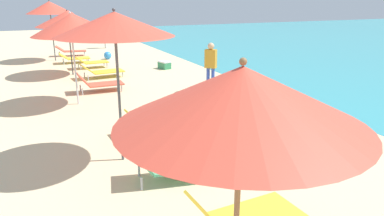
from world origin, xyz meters
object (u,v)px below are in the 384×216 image
(lounger_sixth_shoreside, at_px, (91,62))
(lounger_sixth_inland, at_px, (102,71))
(beach_ball, at_px, (108,55))
(umbrella_fourth, at_px, (115,24))
(lounger_fourth_shoreside, at_px, (157,122))
(person_walking_mid, at_px, (211,62))
(lounger_farthest_shoreside, at_px, (71,50))
(lounger_fifth_shoreside, at_px, (99,83))
(umbrella_sixth, at_px, (68,19))
(lounger_third_shoreside, at_px, (243,216))
(lounger_fourth_inland, at_px, (169,164))
(umbrella_third, at_px, (242,97))
(lounger_farthest_inland, at_px, (74,58))
(person_walking_far, at_px, (105,32))
(umbrella_fifth, at_px, (71,25))
(cooler_box, at_px, (164,65))
(umbrella_farthest, at_px, (50,8))

(lounger_sixth_shoreside, height_order, lounger_sixth_inland, lounger_sixth_inland)
(beach_ball, bearing_deg, umbrella_fourth, -100.16)
(lounger_fourth_shoreside, distance_m, lounger_sixth_inland, 6.62)
(person_walking_mid, bearing_deg, lounger_farthest_shoreside, -115.40)
(lounger_fifth_shoreside, distance_m, umbrella_sixth, 3.76)
(lounger_farthest_shoreside, bearing_deg, lounger_third_shoreside, -80.07)
(lounger_third_shoreside, bearing_deg, lounger_sixth_inland, 85.94)
(lounger_third_shoreside, height_order, lounger_farthest_shoreside, lounger_third_shoreside)
(lounger_sixth_shoreside, bearing_deg, lounger_fourth_inland, -94.92)
(umbrella_fourth, bearing_deg, lounger_farthest_shoreside, 87.70)
(umbrella_third, height_order, person_walking_mid, umbrella_third)
(umbrella_fourth, bearing_deg, umbrella_third, -89.61)
(umbrella_third, distance_m, lounger_fourth_shoreside, 5.59)
(umbrella_third, height_order, lounger_farthest_inland, umbrella_third)
(lounger_fifth_shoreside, distance_m, lounger_farthest_shoreside, 8.38)
(lounger_third_shoreside, distance_m, lounger_farthest_inland, 14.54)
(lounger_sixth_inland, bearing_deg, beach_ball, 70.63)
(umbrella_fourth, xyz_separation_m, person_walking_far, (2.90, 16.25, -1.56))
(lounger_farthest_shoreside, distance_m, lounger_farthest_inland, 2.34)
(lounger_sixth_shoreside, bearing_deg, lounger_farthest_shoreside, 93.80)
(umbrella_fifth, xyz_separation_m, cooler_box, (4.19, 4.12, -2.10))
(lounger_third_shoreside, bearing_deg, lounger_sixth_shoreside, 86.36)
(lounger_sixth_inland, bearing_deg, lounger_sixth_shoreside, 86.01)
(lounger_farthest_inland, xyz_separation_m, person_walking_mid, (3.45, -7.55, 0.72))
(umbrella_farthest, xyz_separation_m, lounger_farthest_inland, (0.78, -1.08, -2.29))
(lounger_farthest_inland, distance_m, person_walking_far, 5.36)
(lounger_fifth_shoreside, height_order, person_walking_mid, person_walking_mid)
(umbrella_fourth, xyz_separation_m, lounger_fifth_shoreside, (0.56, 5.49, -2.26))
(umbrella_sixth, relative_size, lounger_farthest_inland, 1.83)
(lounger_third_shoreside, xyz_separation_m, beach_ball, (1.33, 15.01, -0.16))
(person_walking_mid, distance_m, cooler_box, 4.48)
(lounger_fourth_shoreside, distance_m, cooler_box, 7.90)
(lounger_third_shoreside, distance_m, person_walking_mid, 7.67)
(umbrella_fifth, bearing_deg, beach_ball, 72.53)
(umbrella_farthest, bearing_deg, lounger_sixth_inland, -74.67)
(person_walking_far, distance_m, cooler_box, 7.97)
(person_walking_far, xyz_separation_m, cooler_box, (1.01, -7.86, -0.82))
(lounger_fourth_inland, relative_size, lounger_farthest_inland, 0.95)
(lounger_sixth_shoreside, distance_m, lounger_farthest_shoreside, 4.04)
(lounger_fourth_shoreside, relative_size, lounger_fifth_shoreside, 1.00)
(lounger_fourth_shoreside, height_order, lounger_fourth_inland, lounger_fourth_inland)
(lounger_farthest_shoreside, distance_m, cooler_box, 6.43)
(umbrella_farthest, distance_m, beach_ball, 3.46)
(lounger_third_shoreside, relative_size, umbrella_fifth, 0.57)
(lounger_sixth_shoreside, relative_size, umbrella_farthest, 0.49)
(beach_ball, bearing_deg, lounger_fifth_shoreside, -103.73)
(umbrella_sixth, distance_m, lounger_farthest_shoreside, 5.54)
(umbrella_fourth, distance_m, lounger_farthest_shoreside, 14.07)
(lounger_fourth_inland, xyz_separation_m, umbrella_fifth, (-0.82, 5.38, 1.97))
(lounger_fourth_inland, height_order, umbrella_farthest, umbrella_farthest)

